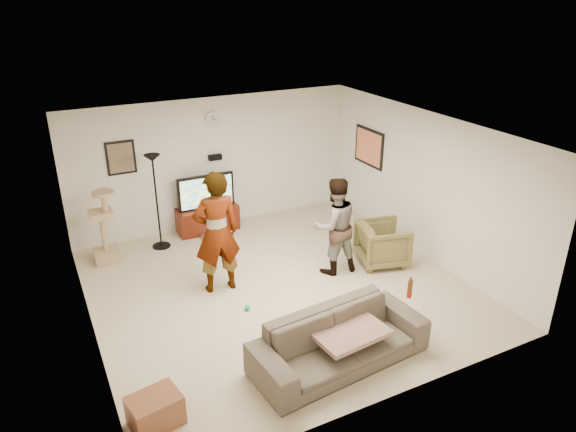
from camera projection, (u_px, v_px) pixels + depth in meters
name	position (u px, v px, depth m)	size (l,w,h in m)	color
floor	(278.00, 288.00, 8.29)	(5.50, 5.50, 0.02)	tan
ceiling	(277.00, 131.00, 7.27)	(5.50, 5.50, 0.02)	silver
wall_back	(214.00, 163.00, 10.02)	(5.50, 0.04, 2.50)	silver
wall_front	(392.00, 308.00, 5.54)	(5.50, 0.04, 2.50)	silver
wall_left	(81.00, 254.00, 6.64)	(0.04, 5.50, 2.50)	silver
wall_right	(424.00, 185.00, 8.92)	(0.04, 5.50, 2.50)	silver
wall_clock	(212.00, 119.00, 9.66)	(0.26, 0.26, 0.04)	silver
wall_speaker	(215.00, 157.00, 9.92)	(0.25, 0.10, 0.10)	black
picture_back	(121.00, 158.00, 9.16)	(0.42, 0.03, 0.52)	brown
picture_right	(369.00, 147.00, 10.12)	(0.03, 0.78, 0.62)	#D9724E
tv_stand	(208.00, 219.00, 10.11)	(1.16, 0.45, 0.48)	#401208
console_box	(213.00, 237.00, 9.86)	(0.40, 0.30, 0.07)	silver
tv	(206.00, 191.00, 9.89)	(1.08, 0.08, 0.64)	black
tv_screen	(207.00, 192.00, 9.85)	(0.99, 0.01, 0.56)	yellow
floor_lamp	(157.00, 203.00, 9.23)	(0.32, 0.32, 1.72)	black
cat_tree	(103.00, 226.00, 8.84)	(0.41, 0.41, 1.28)	tan
person_left	(217.00, 233.00, 7.87)	(0.70, 0.46, 1.93)	gray
person_right	(334.00, 226.00, 8.45)	(0.79, 0.62, 1.63)	navy
sofa	(340.00, 340.00, 6.51)	(2.25, 0.88, 0.66)	#4B4337
throw_blanket	(347.00, 330.00, 6.51)	(0.90, 0.70, 0.06)	tan
beer_bottle	(410.00, 289.00, 6.76)	(0.06, 0.06, 0.25)	#593614
armchair	(382.00, 244.00, 8.88)	(0.77, 0.79, 0.72)	brown
side_table	(155.00, 410.00, 5.65)	(0.54, 0.40, 0.36)	brown
toy_ball	(247.00, 308.00, 7.68)	(0.09, 0.09, 0.09)	#129677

